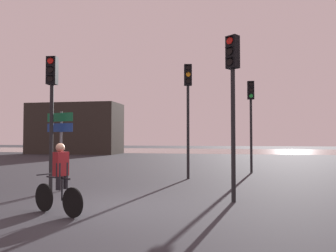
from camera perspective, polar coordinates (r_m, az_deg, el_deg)
ground_plane at (r=8.41m, az=-9.90°, el=-13.98°), size 120.00×120.00×0.00m
water_strip at (r=42.96m, az=6.70°, el=-4.31°), size 80.00×16.00×0.01m
distant_building at (r=36.66m, az=-15.86°, el=-0.45°), size 9.69×4.00×5.38m
traffic_light_far_right at (r=16.72m, az=14.24°, el=2.87°), size 0.33×0.35×4.54m
traffic_light_near_right at (r=9.18m, az=11.21°, el=6.82°), size 0.40×0.42×4.54m
traffic_light_near_left at (r=11.19m, az=-19.60°, el=4.69°), size 0.34×0.36×4.35m
traffic_light_center at (r=13.98m, az=3.50°, el=4.60°), size 0.36×0.38×4.86m
direction_sign_post at (r=11.24m, az=-18.25°, el=-1.67°), size 1.06×0.35×2.60m
cyclist at (r=7.89m, az=-18.34°, el=-8.66°), size 1.57×0.80×1.62m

